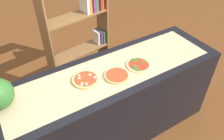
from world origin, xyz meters
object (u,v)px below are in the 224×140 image
at_px(pizza_mushroom_0, 86,79).
at_px(pizza_spinach_2, 139,65).
at_px(pizza_plain_1, 117,76).
at_px(bookshelf, 83,32).

xyz_separation_m(pizza_mushroom_0, pizza_spinach_2, (0.55, -0.08, -0.00)).
bearing_deg(pizza_spinach_2, pizza_mushroom_0, 171.95).
xyz_separation_m(pizza_plain_1, pizza_spinach_2, (0.27, 0.03, -0.00)).
distance_m(pizza_mushroom_0, pizza_spinach_2, 0.55).
xyz_separation_m(pizza_mushroom_0, bookshelf, (0.46, 1.03, -0.15)).
relative_size(pizza_mushroom_0, pizza_spinach_2, 1.01).
height_order(pizza_plain_1, pizza_spinach_2, same).
distance_m(pizza_plain_1, bookshelf, 1.16).
height_order(pizza_mushroom_0, bookshelf, bookshelf).
bearing_deg(pizza_mushroom_0, pizza_spinach_2, -8.05).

